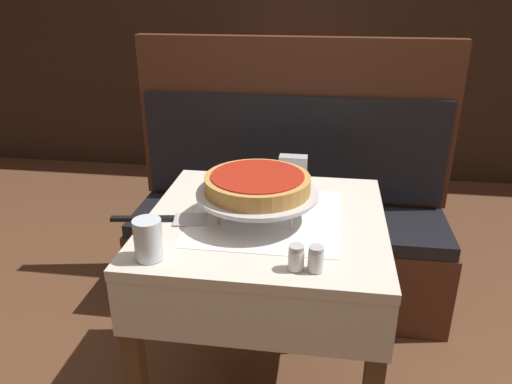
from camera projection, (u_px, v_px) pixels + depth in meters
The scene contains 12 objects.
dining_table_front at pixel (265, 251), 1.58m from camera, with size 0.73×0.73×0.74m.
dining_table_rear at pixel (287, 111), 3.17m from camera, with size 0.78×0.78×0.75m.
booth_bench at pixel (288, 230), 2.30m from camera, with size 1.41×0.45×1.19m.
back_wall_panel at pixel (308, 12), 3.48m from camera, with size 6.00×0.04×2.40m, color black.
pizza_pan_stand at pixel (257, 195), 1.49m from camera, with size 0.37×0.37×0.09m.
deep_dish_pizza at pixel (257, 183), 1.47m from camera, with size 0.31×0.31×0.05m.
pizza_server at pixel (163, 219), 1.50m from camera, with size 0.30×0.10×0.01m.
water_glass_near at pixel (148, 239), 1.28m from camera, with size 0.07×0.07×0.11m.
salt_shaker at pixel (296, 257), 1.24m from camera, with size 0.04×0.04×0.07m.
pepper_shaker at pixel (316, 259), 1.24m from camera, with size 0.04×0.04×0.07m.
napkin_holder at pixel (293, 168), 1.79m from camera, with size 0.10×0.05×0.09m.
condiment_caddy at pixel (285, 84), 3.16m from camera, with size 0.11×0.11×0.17m.
Camera 1 is at (0.17, -1.36, 1.41)m, focal length 35.00 mm.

